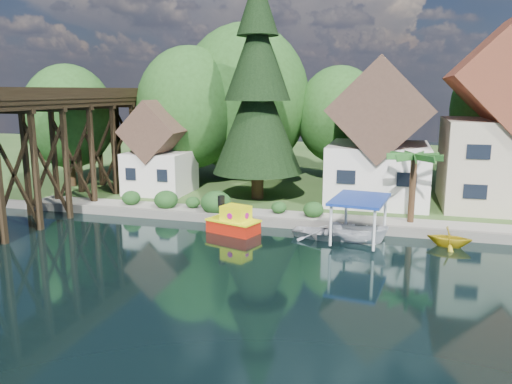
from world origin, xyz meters
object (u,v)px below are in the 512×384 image
(house_center, at_px, (506,128))
(conifer, at_px, (258,92))
(trestle_bridge, at_px, (32,146))
(boat_white_a, at_px, (324,232))
(house_left, at_px, (379,142))
(shed, at_px, (160,154))
(boat_yellow, at_px, (450,236))
(palm_tree, at_px, (414,159))
(boat_canopy, at_px, (359,224))
(tugboat, at_px, (234,222))

(house_center, xyz_separation_m, conifer, (-18.33, -2.25, 2.53))
(trestle_bridge, relative_size, boat_white_a, 11.18)
(house_left, bearing_deg, trestle_bridge, -154.79)
(shed, relative_size, boat_yellow, 3.14)
(conifer, bearing_deg, palm_tree, -21.43)
(house_center, bearing_deg, conifer, -172.99)
(house_left, distance_m, conifer, 10.23)
(house_left, relative_size, boat_yellow, 4.41)
(trestle_bridge, xyz_separation_m, boat_canopy, (22.31, 0.52, -4.14))
(conifer, xyz_separation_m, boat_canopy, (8.64, -8.56, -7.73))
(boat_white_a, bearing_deg, house_left, -9.29)
(palm_tree, bearing_deg, conifer, 158.57)
(palm_tree, bearing_deg, boat_yellow, -55.79)
(boat_yellow, bearing_deg, house_center, -16.15)
(tugboat, bearing_deg, trestle_bridge, -177.02)
(shed, bearing_deg, boat_white_a, -28.41)
(shed, height_order, conifer, conifer)
(trestle_bridge, bearing_deg, palm_tree, 9.96)
(shed, xyz_separation_m, tugboat, (9.34, -8.58, -3.11))
(tugboat, xyz_separation_m, boat_white_a, (5.82, 0.38, -0.31))
(boat_canopy, distance_m, boat_yellow, 5.34)
(tugboat, xyz_separation_m, boat_yellow, (13.22, 0.57, -0.06))
(house_left, xyz_separation_m, boat_yellow, (4.56, -9.51, -4.48))
(shed, relative_size, conifer, 0.45)
(conifer, xyz_separation_m, boat_white_a, (6.49, -7.95, -8.53))
(trestle_bridge, height_order, boat_canopy, trestle_bridge)
(shed, xyz_separation_m, boat_yellow, (22.56, -8.01, -3.17))
(conifer, bearing_deg, house_left, 10.64)
(palm_tree, bearing_deg, house_left, 110.81)
(house_center, bearing_deg, palm_tree, -133.79)
(conifer, relative_size, boat_canopy, 3.69)
(house_center, distance_m, palm_tree, 9.65)
(house_left, bearing_deg, house_center, 3.18)
(trestle_bridge, height_order, house_left, house_left)
(trestle_bridge, height_order, boat_white_a, trestle_bridge)
(palm_tree, bearing_deg, boat_canopy, -128.24)
(trestle_bridge, distance_m, boat_white_a, 20.79)
(conifer, distance_m, palm_tree, 13.30)
(boat_yellow, bearing_deg, house_left, 33.39)
(palm_tree, xyz_separation_m, boat_canopy, (-3.11, -3.95, -3.55))
(palm_tree, distance_m, boat_yellow, 5.60)
(boat_canopy, bearing_deg, conifer, 135.28)
(boat_yellow, bearing_deg, boat_white_a, 99.27)
(boat_canopy, xyz_separation_m, boat_yellow, (5.25, 0.80, -0.56))
(tugboat, bearing_deg, boat_canopy, -1.65)
(house_left, height_order, boat_canopy, house_left)
(house_left, bearing_deg, boat_yellow, -64.40)
(tugboat, height_order, boat_canopy, boat_canopy)
(palm_tree, bearing_deg, house_center, 46.21)
(house_center, relative_size, shed, 1.77)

